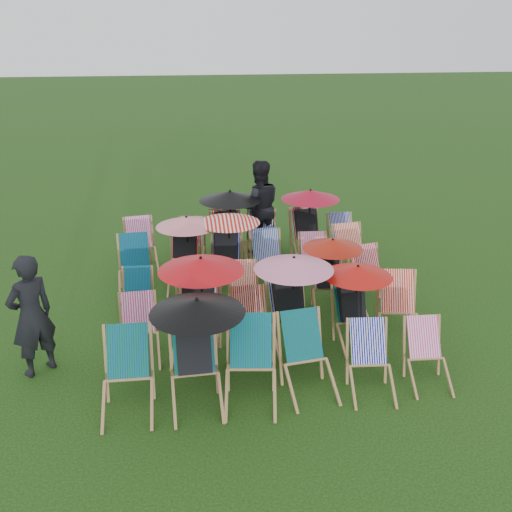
{
  "coord_description": "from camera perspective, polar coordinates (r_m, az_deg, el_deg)",
  "views": [
    {
      "loc": [
        -1.23,
        -8.37,
        4.48
      ],
      "look_at": [
        -0.05,
        0.39,
        0.9
      ],
      "focal_mm": 40.0,
      "sensor_mm": 36.0,
      "label": 1
    }
  ],
  "objects": [
    {
      "name": "deckchair_15",
      "position": [
        9.54,
        3.26,
        -3.17
      ],
      "size": [
        0.63,
        0.83,
        0.84
      ],
      "rotation": [
        0.0,
        0.0,
        -0.1
      ],
      "color": "#A2794C",
      "rests_on": "ground"
    },
    {
      "name": "deckchair_17",
      "position": [
        9.89,
        11.54,
        -2.27
      ],
      "size": [
        0.78,
        0.98,
        0.96
      ],
      "rotation": [
        0.0,
        0.0,
        0.18
      ],
      "color": "#A2794C",
      "rests_on": "ground"
    },
    {
      "name": "deckchair_5",
      "position": [
        8.01,
        16.87,
        -9.54
      ],
      "size": [
        0.58,
        0.79,
        0.83
      ],
      "rotation": [
        0.0,
        0.0,
        -0.05
      ],
      "color": "#A2794C",
      "rests_on": "ground"
    },
    {
      "name": "deckchair_3",
      "position": [
        7.52,
        5.24,
        -10.11
      ],
      "size": [
        0.77,
        0.98,
        0.98
      ],
      "rotation": [
        0.0,
        0.0,
        0.14
      ],
      "color": "#A2794C",
      "rests_on": "ground"
    },
    {
      "name": "deckchair_28",
      "position": [
        11.65,
        5.29,
        3.26
      ],
      "size": [
        1.19,
        1.26,
        1.41
      ],
      "rotation": [
        0.0,
        0.0,
        0.07
      ],
      "color": "#A2794C",
      "rests_on": "ground"
    },
    {
      "name": "deckchair_26",
      "position": [
        11.38,
        -2.69,
        3.0
      ],
      "size": [
        1.23,
        1.31,
        1.46
      ],
      "rotation": [
        0.0,
        0.0,
        0.11
      ],
      "color": "#A2794C",
      "rests_on": "ground"
    },
    {
      "name": "deckchair_1",
      "position": [
        7.19,
        -6.04,
        -9.45
      ],
      "size": [
        1.18,
        1.24,
        1.4
      ],
      "rotation": [
        0.0,
        0.0,
        0.04
      ],
      "color": "#A2794C",
      "rests_on": "ground"
    },
    {
      "name": "deckchair_27",
      "position": [
        11.59,
        0.42,
        1.88
      ],
      "size": [
        0.81,
        1.0,
        0.97
      ],
      "rotation": [
        0.0,
        0.0,
        -0.21
      ],
      "color": "#A2794C",
      "rests_on": "ground"
    },
    {
      "name": "deckchair_6",
      "position": [
        8.37,
        -11.62,
        -7.31
      ],
      "size": [
        0.62,
        0.84,
        0.88
      ],
      "rotation": [
        0.0,
        0.0,
        0.05
      ],
      "color": "#A2794C",
      "rests_on": "ground"
    },
    {
      "name": "deckchair_4",
      "position": [
        7.64,
        11.47,
        -10.37
      ],
      "size": [
        0.65,
        0.86,
        0.89
      ],
      "rotation": [
        0.0,
        0.0,
        -0.08
      ],
      "color": "#A2794C",
      "rests_on": "ground"
    },
    {
      "name": "deckchair_23",
      "position": [
        10.86,
        9.73,
        0.15
      ],
      "size": [
        0.75,
        0.97,
        0.97
      ],
      "rotation": [
        0.0,
        0.0,
        0.12
      ],
      "color": "#A2794C",
      "rests_on": "ground"
    },
    {
      "name": "person_rear",
      "position": [
        11.88,
        0.27,
        4.92
      ],
      "size": [
        1.0,
        0.81,
        1.96
      ],
      "primitive_type": "imported",
      "rotation": [
        0.0,
        0.0,
        3.21
      ],
      "color": "black",
      "rests_on": "ground"
    },
    {
      "name": "deckchair_29",
      "position": [
        11.83,
        8.75,
        1.79
      ],
      "size": [
        0.6,
        0.82,
        0.87
      ],
      "rotation": [
        0.0,
        0.0,
        0.03
      ],
      "color": "#A2794C",
      "rests_on": "ground"
    },
    {
      "name": "deckchair_25",
      "position": [
        11.45,
        -6.59,
        1.27
      ],
      "size": [
        0.71,
        0.9,
        0.89
      ],
      "rotation": [
        0.0,
        0.0,
        -0.16
      ],
      "color": "#A2794C",
      "rests_on": "ground"
    },
    {
      "name": "deckchair_9",
      "position": [
        8.38,
        3.63,
        -4.59
      ],
      "size": [
        1.16,
        1.25,
        1.38
      ],
      "rotation": [
        0.0,
        0.0,
        0.12
      ],
      "color": "#A2794C",
      "rests_on": "ground"
    },
    {
      "name": "person_left",
      "position": [
        8.25,
        -21.56,
        -5.58
      ],
      "size": [
        0.75,
        0.73,
        1.74
      ],
      "primitive_type": "imported",
      "rotation": [
        0.0,
        0.0,
        3.86
      ],
      "color": "black",
      "rests_on": "ground"
    },
    {
      "name": "deckchair_18",
      "position": [
        10.4,
        -12.01,
        -1.02
      ],
      "size": [
        0.69,
        0.93,
        0.98
      ],
      "rotation": [
        0.0,
        0.0,
        0.05
      ],
      "color": "#A2794C",
      "rests_on": "ground"
    },
    {
      "name": "deckchair_20",
      "position": [
        10.4,
        -2.97,
        0.78
      ],
      "size": [
        1.14,
        1.21,
        1.35
      ],
      "rotation": [
        0.0,
        0.0,
        -0.15
      ],
      "color": "#A2794C",
      "rests_on": "ground"
    },
    {
      "name": "ground",
      "position": [
        9.57,
        0.59,
        -5.86
      ],
      "size": [
        100.0,
        100.0,
        0.0
      ],
      "primitive_type": "plane",
      "color": "black",
      "rests_on": "ground"
    },
    {
      "name": "deckchair_12",
      "position": [
        9.41,
        -11.85,
        -4.1
      ],
      "size": [
        0.58,
        0.78,
        0.81
      ],
      "rotation": [
        0.0,
        0.0,
        -0.05
      ],
      "color": "#A2794C",
      "rests_on": "ground"
    },
    {
      "name": "deckchair_0",
      "position": [
        7.31,
        -12.78,
        -11.64
      ],
      "size": [
        0.67,
        0.92,
        0.99
      ],
      "rotation": [
        0.0,
        0.0,
        -0.02
      ],
      "color": "#A2794C",
      "rests_on": "ground"
    },
    {
      "name": "deckchair_19",
      "position": [
        10.38,
        -7.13,
        0.45
      ],
      "size": [
        1.1,
        1.17,
        1.31
      ],
      "rotation": [
        0.0,
        0.0,
        -0.12
      ],
      "color": "#A2794C",
      "rests_on": "ground"
    },
    {
      "name": "deckchair_14",
      "position": [
        9.43,
        -1.21,
        -3.5
      ],
      "size": [
        0.59,
        0.79,
        0.83
      ],
      "rotation": [
        0.0,
        0.0,
        -0.06
      ],
      "color": "#A2794C",
      "rests_on": "ground"
    },
    {
      "name": "deckchair_24",
      "position": [
        11.45,
        -11.45,
        1.09
      ],
      "size": [
        0.74,
        0.94,
        0.94
      ],
      "rotation": [
        0.0,
        0.0,
        0.14
      ],
      "color": "#A2794C",
      "rests_on": "ground"
    },
    {
      "name": "deckchair_2",
      "position": [
        7.29,
        -0.53,
        -10.92
      ],
      "size": [
        0.8,
        1.03,
        1.03
      ],
      "rotation": [
        0.0,
        0.0,
        -0.14
      ],
      "color": "#A2794C",
      "rests_on": "ground"
    },
    {
      "name": "deckchair_11",
      "position": [
        8.92,
        14.18,
        -5.25
      ],
      "size": [
        0.78,
        0.99,
        0.98
      ],
      "rotation": [
        0.0,
        0.0,
        -0.16
      ],
      "color": "#A2794C",
      "rests_on": "ground"
    },
    {
      "name": "deckchair_22",
      "position": [
        10.59,
        5.9,
        -0.49
      ],
      "size": [
        0.64,
        0.85,
        0.88
      ],
      "rotation": [
        0.0,
        0.0,
        -0.07
      ],
      "color": "#A2794C",
      "rests_on": "ground"
    },
    {
      "name": "deckchair_7",
      "position": [
        8.22,
        -5.84,
        -4.93
      ],
      "size": [
        1.23,
        1.31,
        1.46
      ],
      "rotation": [
        0.0,
        0.0,
        -0.2
      ],
      "color": "#A2794C",
      "rests_on": "ground"
    },
    {
      "name": "deckchair_21",
      "position": [
        10.49,
        1.21,
        -0.39
      ],
      "size": [
        0.64,
        0.89,
        0.95
      ],
      "rotation": [
        0.0,
        0.0,
        0.01
      ],
      "color": "#A2794C",
      "rests_on": "ground"
    },
    {
      "name": "deckchair_13",
      "position": [
        9.3,
        -6.08,
        -3.66
      ],
      "size": [
        0.72,
        0.92,
        0.93
      ],
      "rotation": [
        0.0,
        0.0,
        0.13
      ],
      "color": "#A2794C",
      "rests_on": "ground"
    },
    {
      "name": "deckchair_10",
      "position": [
        8.62,
        9.91,
        -4.78
      ],
      "size": [
        1.02,
        1.09,
        1.21
      ],
      "rotation": [
        0.0,
        0.0,
        0.08
      ],
      "color": "#A2794C",
      "rests_on": "ground"
    },
    {
      "name": "deckchair_8",
      "position": [
        8.4,
        -0.53,
        -6.73
      ],
      "size": [
        0.59,
        0.81,
        0.87
      ],
      "rotation": [
        0.0,
        0.0,
        0.02
      ],
      "color": "#A2794C",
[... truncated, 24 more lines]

